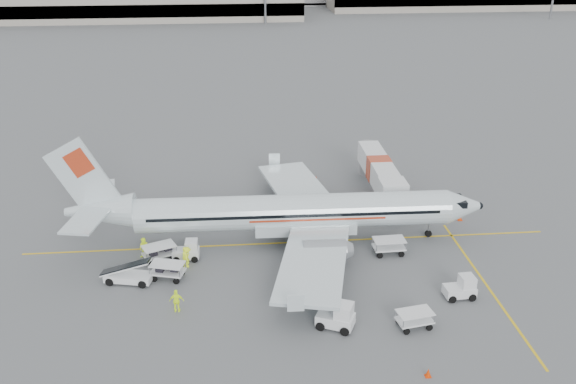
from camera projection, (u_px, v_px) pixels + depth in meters
name	position (u px, v px, depth m)	size (l,w,h in m)	color
ground	(290.00, 243.00, 54.13)	(360.00, 360.00, 0.00)	#56595B
stripe_lead	(290.00, 243.00, 54.13)	(44.00, 0.20, 0.01)	yellow
stripe_cross	(486.00, 284.00, 48.01)	(0.20, 20.00, 0.01)	yellow
terminal_west	(91.00, 1.00, 167.65)	(110.00, 22.00, 9.00)	gray
aircraft	(294.00, 190.00, 52.48)	(34.38, 26.95, 9.48)	silver
jet_bridge	(378.00, 177.00, 62.71)	(2.70, 14.41, 3.78)	white
belt_loader	(128.00, 267.00, 47.85)	(4.68, 1.75, 2.53)	white
tug_fore	(460.00, 287.00, 46.10)	(2.21, 1.27, 1.71)	white
tug_mid	(336.00, 315.00, 42.70)	(2.46, 1.41, 1.90)	white
tug_aft	(186.00, 250.00, 51.25)	(2.12, 1.22, 1.64)	white
cart_loaded_a	(159.00, 253.00, 51.14)	(2.54, 1.50, 1.32)	white
cart_loaded_b	(168.00, 271.00, 48.56)	(2.50, 1.48, 1.30)	white
cart_empty_a	(414.00, 319.00, 42.82)	(2.37, 1.40, 1.24)	white
cart_empty_b	(389.00, 246.00, 52.11)	(2.56, 1.51, 1.34)	white
cone_nose	(460.00, 217.00, 57.96)	(0.42, 0.42, 0.68)	#E63402
cone_port	(316.00, 178.00, 66.37)	(0.41, 0.41, 0.66)	#E63402
cone_stbd	(428.00, 372.00, 38.37)	(0.36, 0.36, 0.59)	#E63402
crew_a	(186.00, 257.00, 49.99)	(0.65, 0.42, 1.77)	#DBF721
crew_b	(144.00, 248.00, 51.41)	(0.86, 0.67, 1.76)	#DBF721
crew_c	(187.00, 257.00, 50.12)	(1.10, 0.63, 1.70)	#DBF721
crew_d	(177.00, 301.00, 44.43)	(1.02, 0.42, 1.73)	#DBF721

